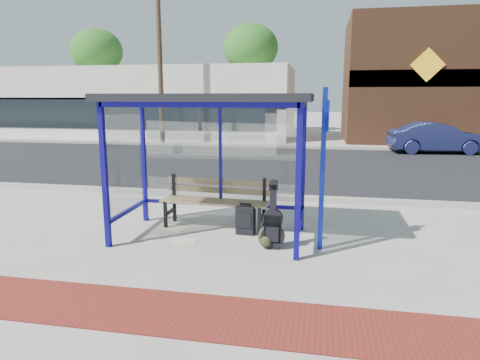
% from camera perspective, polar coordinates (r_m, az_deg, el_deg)
% --- Properties ---
extents(ground, '(120.00, 120.00, 0.00)m').
position_cam_1_polar(ground, '(7.41, -3.90, -7.64)').
color(ground, '#B2ADA0').
rests_on(ground, ground).
extents(brick_paver_strip, '(60.00, 1.00, 0.01)m').
position_cam_1_polar(brick_paver_strip, '(5.14, -11.61, -16.67)').
color(brick_paver_strip, maroon).
rests_on(brick_paver_strip, ground).
extents(curb_near, '(60.00, 0.25, 0.12)m').
position_cam_1_polar(curb_near, '(10.12, 0.27, -2.13)').
color(curb_near, gray).
rests_on(curb_near, ground).
extents(street_asphalt, '(60.00, 10.00, 0.00)m').
position_cam_1_polar(street_asphalt, '(15.08, 3.85, 2.03)').
color(street_asphalt, black).
rests_on(street_asphalt, ground).
extents(curb_far, '(60.00, 0.25, 0.12)m').
position_cam_1_polar(curb_far, '(20.10, 5.65, 4.45)').
color(curb_far, gray).
rests_on(curb_far, ground).
extents(far_sidewalk, '(60.00, 4.00, 0.01)m').
position_cam_1_polar(far_sidewalk, '(21.98, 6.11, 4.86)').
color(far_sidewalk, '#B2ADA0').
rests_on(far_sidewalk, ground).
extents(bus_shelter, '(3.30, 1.80, 2.42)m').
position_cam_1_polar(bus_shelter, '(7.09, -3.97, 8.59)').
color(bus_shelter, '#110B7B').
rests_on(bus_shelter, ground).
extents(storefront_white, '(18.00, 6.04, 4.00)m').
position_cam_1_polar(storefront_white, '(27.03, -12.90, 10.05)').
color(storefront_white, silver).
rests_on(storefront_white, ground).
extents(storefront_brown, '(10.00, 7.08, 6.40)m').
position_cam_1_polar(storefront_brown, '(26.03, 25.21, 11.91)').
color(storefront_brown, '#59331E').
rests_on(storefront_brown, ground).
extents(tree_left, '(3.60, 3.60, 7.03)m').
position_cam_1_polar(tree_left, '(32.98, -18.56, 15.92)').
color(tree_left, '#4C3826').
rests_on(tree_left, ground).
extents(tree_mid, '(3.60, 3.60, 7.03)m').
position_cam_1_polar(tree_mid, '(29.34, 1.45, 17.14)').
color(tree_mid, '#4C3826').
rests_on(tree_mid, ground).
extents(utility_pole_west, '(1.60, 0.24, 8.00)m').
position_cam_1_polar(utility_pole_west, '(21.71, -10.64, 15.51)').
color(utility_pole_west, '#4C3826').
rests_on(utility_pole_west, ground).
extents(bench, '(2.00, 0.59, 0.93)m').
position_cam_1_polar(bench, '(7.85, -3.26, -2.53)').
color(bench, black).
rests_on(bench, ground).
extents(guitar_bag, '(0.38, 0.12, 1.05)m').
position_cam_1_polar(guitar_bag, '(6.78, 4.39, -6.06)').
color(guitar_bag, black).
rests_on(guitar_bag, ground).
extents(suitcase, '(0.33, 0.23, 0.55)m').
position_cam_1_polar(suitcase, '(7.50, 0.75, -5.33)').
color(suitcase, black).
rests_on(suitcase, ground).
extents(backpack, '(0.32, 0.30, 0.36)m').
position_cam_1_polar(backpack, '(6.88, 3.60, -7.66)').
color(backpack, '#2A2A17').
rests_on(backpack, ground).
extents(sign_post, '(0.11, 0.31, 2.51)m').
position_cam_1_polar(sign_post, '(6.64, 11.06, 2.53)').
color(sign_post, '#0E1D9C').
rests_on(sign_post, ground).
extents(newspaper_a, '(0.41, 0.35, 0.01)m').
position_cam_1_polar(newspaper_a, '(7.27, -7.36, -8.07)').
color(newspaper_a, white).
rests_on(newspaper_a, ground).
extents(newspaper_b, '(0.31, 0.38, 0.01)m').
position_cam_1_polar(newspaper_b, '(7.50, -11.59, -7.61)').
color(newspaper_b, white).
rests_on(newspaper_b, ground).
extents(newspaper_c, '(0.50, 0.45, 0.01)m').
position_cam_1_polar(newspaper_c, '(7.98, -8.55, -6.34)').
color(newspaper_c, white).
rests_on(newspaper_c, ground).
extents(parked_car, '(4.05, 1.74, 1.30)m').
position_cam_1_polar(parked_car, '(19.95, 24.79, 5.13)').
color(parked_car, '#1B214D').
rests_on(parked_car, ground).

